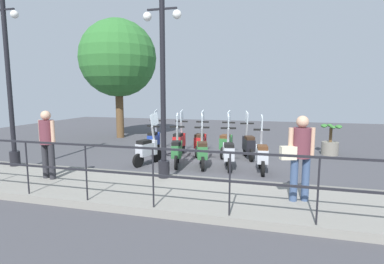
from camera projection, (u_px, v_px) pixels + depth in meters
ground_plane at (206, 162)px, 9.30m from camera, size 28.00×28.00×0.00m
promenade_walkway at (173, 192)px, 6.27m from camera, size 2.20×20.00×0.15m
fence_railing at (153, 166)px, 5.16m from camera, size 0.04×16.03×1.07m
lamp_post_near at (163, 99)px, 6.86m from camera, size 0.26×0.90×4.20m
lamp_post_far at (10, 93)px, 7.98m from camera, size 0.26×0.90×4.49m
pedestrian_with_bag at (300, 152)px, 5.46m from camera, size 0.44×0.62×1.59m
pedestrian_distant at (47, 139)px, 6.90m from camera, size 0.37×0.48×1.59m
tree_large at (118, 59)px, 13.87m from camera, size 3.55×3.55×5.49m
potted_palm at (330, 142)px, 10.31m from camera, size 1.06×0.66×1.05m
scooter_near_0 at (262, 155)px, 8.06m from camera, size 1.23×0.44×1.54m
scooter_near_1 at (229, 152)px, 8.40m from camera, size 1.22×0.49×1.54m
scooter_near_2 at (202, 151)px, 8.58m from camera, size 1.21×0.53×1.54m
scooter_near_3 at (177, 150)px, 8.74m from camera, size 1.21×0.52×1.54m
scooter_near_4 at (147, 149)px, 8.92m from camera, size 1.19×0.55×1.54m
scooter_far_0 at (248, 144)px, 9.71m from camera, size 1.20×0.55×1.54m
scooter_far_1 at (226, 142)px, 10.02m from camera, size 1.23×0.44×1.54m
scooter_far_2 at (200, 141)px, 10.22m from camera, size 1.23×0.44×1.54m
scooter_far_3 at (179, 141)px, 10.40m from camera, size 1.23×0.44×1.54m
scooter_far_4 at (154, 139)px, 10.67m from camera, size 1.23×0.44×1.54m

